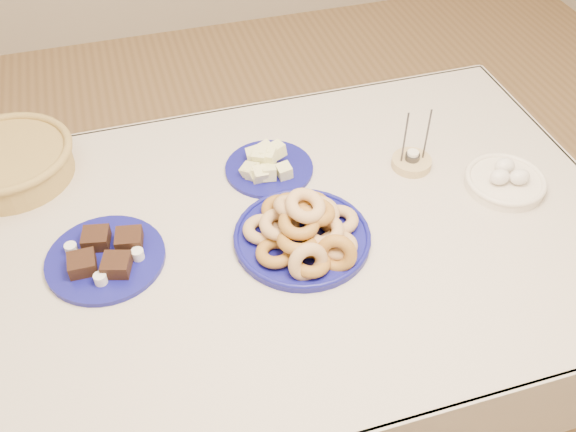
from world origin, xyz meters
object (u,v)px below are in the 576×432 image
object	(u,v)px
dining_table	(282,260)
brownie_plate	(106,256)
egg_bowl	(505,180)
wicker_basket	(8,161)
donut_platter	(304,231)
melon_plate	(266,165)
candle_holder	(412,161)

from	to	relation	value
dining_table	brownie_plate	xyz separation A→B (m)	(-0.42, 0.03, 0.12)
brownie_plate	egg_bowl	size ratio (longest dim) A/B	1.46
dining_table	wicker_basket	world-z (taller)	wicker_basket
dining_table	brownie_plate	world-z (taller)	brownie_plate
donut_platter	brownie_plate	size ratio (longest dim) A/B	1.07
brownie_plate	wicker_basket	size ratio (longest dim) A/B	0.90
melon_plate	brownie_plate	world-z (taller)	melon_plate
dining_table	brownie_plate	distance (m)	0.44
donut_platter	candle_holder	bearing A→B (deg)	27.13
dining_table	melon_plate	xyz separation A→B (m)	(0.02, 0.23, 0.13)
wicker_basket	egg_bowl	xyz separation A→B (m)	(1.24, -0.42, -0.03)
candle_holder	egg_bowl	xyz separation A→B (m)	(0.20, -0.15, 0.01)
dining_table	melon_plate	bearing A→B (deg)	84.11
donut_platter	wicker_basket	world-z (taller)	donut_platter
brownie_plate	candle_holder	world-z (taller)	candle_holder
brownie_plate	candle_holder	distance (m)	0.84
donut_platter	brownie_plate	world-z (taller)	donut_platter
melon_plate	egg_bowl	size ratio (longest dim) A/B	1.32
donut_platter	egg_bowl	size ratio (longest dim) A/B	1.56
candle_holder	egg_bowl	bearing A→B (deg)	-36.74
dining_table	wicker_basket	size ratio (longest dim) A/B	4.69
brownie_plate	candle_holder	size ratio (longest dim) A/B	1.81
melon_plate	wicker_basket	bearing A→B (deg)	164.69
donut_platter	brownie_plate	distance (m)	0.47
melon_plate	wicker_basket	xyz separation A→B (m)	(-0.66, 0.18, 0.03)
candle_holder	egg_bowl	distance (m)	0.25
dining_table	donut_platter	world-z (taller)	donut_platter
egg_bowl	brownie_plate	bearing A→B (deg)	177.99
brownie_plate	egg_bowl	xyz separation A→B (m)	(1.03, -0.04, 0.01)
dining_table	egg_bowl	world-z (taller)	egg_bowl
brownie_plate	egg_bowl	distance (m)	1.03
donut_platter	wicker_basket	distance (m)	0.82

